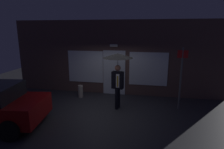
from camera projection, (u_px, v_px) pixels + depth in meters
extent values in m
plane|color=#2D2D33|center=(104.00, 111.00, 7.66)|extent=(18.00, 18.00, 0.00)
cube|color=brown|center=(115.00, 58.00, 9.49)|extent=(10.33, 0.30, 3.65)
cube|color=white|center=(114.00, 73.00, 9.49)|extent=(1.10, 0.04, 2.20)
cube|color=white|center=(86.00, 67.00, 9.70)|extent=(1.81, 0.04, 1.60)
cube|color=white|center=(148.00, 69.00, 9.13)|extent=(1.81, 0.04, 1.60)
cube|color=white|center=(114.00, 45.00, 9.10)|extent=(0.36, 0.16, 0.12)
cylinder|color=black|center=(117.00, 99.00, 7.78)|extent=(0.15, 0.15, 0.86)
cylinder|color=black|center=(118.00, 97.00, 7.96)|extent=(0.15, 0.15, 0.86)
cube|color=black|center=(118.00, 80.00, 7.69)|extent=(0.49, 0.31, 0.69)
cube|color=silver|center=(118.00, 81.00, 7.57)|extent=(0.14, 0.04, 0.56)
cube|color=#B28C19|center=(118.00, 81.00, 7.57)|extent=(0.05, 0.03, 0.44)
sphere|color=tan|center=(118.00, 68.00, 7.58)|extent=(0.24, 0.24, 0.24)
cylinder|color=slate|center=(118.00, 66.00, 7.57)|extent=(0.02, 0.02, 1.04)
cone|color=black|center=(118.00, 56.00, 7.47)|extent=(1.19, 1.19, 0.18)
cylinder|color=black|center=(36.00, 107.00, 7.23)|extent=(0.66, 0.30, 0.64)
cylinder|color=black|center=(10.00, 131.00, 5.56)|extent=(0.66, 0.30, 0.64)
cylinder|color=#595B60|center=(181.00, 79.00, 7.61)|extent=(0.07, 0.07, 2.51)
cube|color=red|center=(183.00, 54.00, 7.36)|extent=(0.40, 0.02, 0.30)
cylinder|color=#B2A899|center=(81.00, 91.00, 9.17)|extent=(0.23, 0.23, 0.59)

